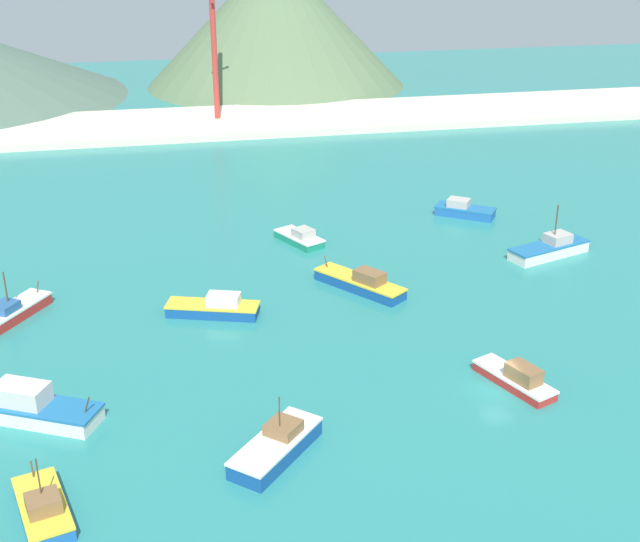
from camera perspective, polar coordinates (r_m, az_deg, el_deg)
The scene contains 14 objects.
ground at distance 96.85m, azimuth 5.18°, elevation 0.99°, with size 260.00×280.00×0.50m.
fishing_boat_0 at distance 87.25m, azimuth 2.82°, elevation -0.79°, with size 8.39×10.07×2.46m.
fishing_boat_2 at distance 72.08m, azimuth 13.23°, elevation -7.11°, with size 5.06×8.04×2.21m.
fishing_boat_4 at distance 82.53m, azimuth -7.16°, elevation -2.47°, with size 9.41×5.29×2.25m.
fishing_boat_5 at distance 69.59m, azimuth -18.89°, elevation -8.74°, with size 10.38×7.40×2.93m.
fishing_boat_6 at distance 99.28m, azimuth 15.37°, elevation 1.49°, with size 10.44×5.95×6.02m.
fishing_boat_7 at distance 59.67m, azimuth -18.31°, elevation -15.03°, with size 4.65×7.54×4.82m.
fishing_boat_8 at distance 62.22m, azimuth -2.96°, elevation -11.77°, with size 7.88×8.27×4.71m.
fishing_boat_9 at distance 86.61m, azimuth -20.15°, elevation -2.59°, with size 6.82×8.43×5.05m.
fishing_boat_10 at distance 99.49m, azimuth -1.37°, elevation 2.30°, with size 5.46×7.26×1.96m.
fishing_boat_11 at distance 109.92m, azimuth 9.76°, elevation 4.12°, with size 7.78×6.64×2.17m.
beach_strip at distance 157.76m, azimuth -1.70°, elevation 10.32°, with size 247.00×22.59×1.20m, color beige.
hill_central at distance 190.56m, azimuth -3.08°, elevation 16.75°, with size 56.94×56.94×28.38m.
radio_tower at distance 153.73m, azimuth -7.29°, elevation 16.32°, with size 3.49×2.80×34.94m.
Camera 1 is at (-26.61, -55.42, 36.82)m, focal length 47.08 mm.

